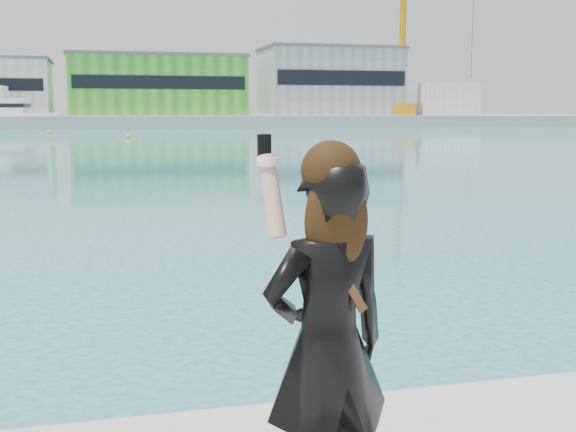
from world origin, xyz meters
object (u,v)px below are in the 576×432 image
object	(u,v)px
dock_crane	(409,43)
woman	(328,335)
buoy_far	(49,134)
buoy_near	(128,138)

from	to	relation	value
dock_crane	woman	world-z (taller)	dock_crane
buoy_far	buoy_near	bearing A→B (deg)	-63.68
dock_crane	buoy_far	distance (m)	70.82
dock_crane	buoy_near	bearing A→B (deg)	-136.14
dock_crane	woman	size ratio (longest dim) A/B	13.60
buoy_far	woman	distance (m)	90.30
dock_crane	buoy_far	xyz separation A→B (m)	(-61.13, -32.42, -15.07)
buoy_near	buoy_far	bearing A→B (deg)	116.32
buoy_far	woman	size ratio (longest dim) A/B	0.28
dock_crane	buoy_far	bearing A→B (deg)	-152.06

